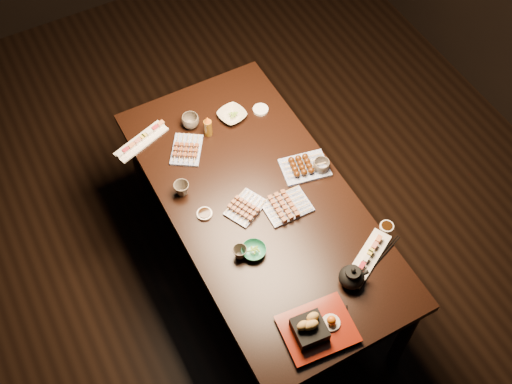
# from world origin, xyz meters

# --- Properties ---
(ground) EXTENTS (5.00, 5.00, 0.00)m
(ground) POSITION_xyz_m (0.00, 0.00, 0.00)
(ground) COLOR black
(ground) RESTS_ON ground
(dining_table) EXTENTS (1.19, 1.93, 0.75)m
(dining_table) POSITION_xyz_m (-0.12, -0.25, 0.38)
(dining_table) COLOR black
(dining_table) RESTS_ON ground
(sushi_platter_near) EXTENTS (0.34, 0.24, 0.04)m
(sushi_platter_near) POSITION_xyz_m (0.18, -0.78, 0.77)
(sushi_platter_near) COLOR white
(sushi_platter_near) RESTS_ON dining_table
(sushi_platter_far) EXTENTS (0.33, 0.19, 0.04)m
(sushi_platter_far) POSITION_xyz_m (-0.50, 0.40, 0.77)
(sushi_platter_far) COLOR white
(sushi_platter_far) RESTS_ON dining_table
(yakitori_plate_center) EXTENTS (0.24, 0.22, 0.05)m
(yakitori_plate_center) POSITION_xyz_m (-0.20, -0.25, 0.78)
(yakitori_plate_center) COLOR #828EB6
(yakitori_plate_center) RESTS_ON dining_table
(yakitori_plate_right) EXTENTS (0.23, 0.17, 0.06)m
(yakitori_plate_right) POSITION_xyz_m (-0.02, -0.34, 0.78)
(yakitori_plate_right) COLOR #828EB6
(yakitori_plate_right) RESTS_ON dining_table
(yakitori_plate_left) EXTENTS (0.24, 0.26, 0.05)m
(yakitori_plate_left) POSITION_xyz_m (-0.31, 0.23, 0.78)
(yakitori_plate_left) COLOR #828EB6
(yakitori_plate_left) RESTS_ON dining_table
(tsukune_plate) EXTENTS (0.28, 0.22, 0.06)m
(tsukune_plate) POSITION_xyz_m (0.19, -0.18, 0.78)
(tsukune_plate) COLOR #828EB6
(tsukune_plate) RESTS_ON dining_table
(edamame_bowl_green) EXTENTS (0.16, 0.16, 0.04)m
(edamame_bowl_green) POSITION_xyz_m (-0.29, -0.49, 0.77)
(edamame_bowl_green) COLOR #2E8D6A
(edamame_bowl_green) RESTS_ON dining_table
(edamame_bowl_cream) EXTENTS (0.18, 0.18, 0.04)m
(edamame_bowl_cream) POSITION_xyz_m (0.01, 0.32, 0.77)
(edamame_bowl_cream) COLOR beige
(edamame_bowl_cream) RESTS_ON dining_table
(tempura_tray) EXTENTS (0.35, 0.29, 0.12)m
(tempura_tray) POSITION_xyz_m (-0.22, -0.98, 0.81)
(tempura_tray) COLOR black
(tempura_tray) RESTS_ON dining_table
(teacup_near_left) EXTENTS (0.09, 0.09, 0.07)m
(teacup_near_left) POSITION_xyz_m (-0.35, -0.48, 0.78)
(teacup_near_left) COLOR brown
(teacup_near_left) RESTS_ON dining_table
(teacup_mid_right) EXTENTS (0.09, 0.09, 0.07)m
(teacup_mid_right) POSITION_xyz_m (0.26, -0.22, 0.79)
(teacup_mid_right) COLOR brown
(teacup_mid_right) RESTS_ON dining_table
(teacup_far_left) EXTENTS (0.11, 0.11, 0.08)m
(teacup_far_left) POSITION_xyz_m (-0.45, -0.01, 0.79)
(teacup_far_left) COLOR brown
(teacup_far_left) RESTS_ON dining_table
(teacup_far_right) EXTENTS (0.10, 0.10, 0.08)m
(teacup_far_right) POSITION_xyz_m (-0.22, 0.38, 0.79)
(teacup_far_right) COLOR brown
(teacup_far_right) RESTS_ON dining_table
(teapot) EXTENTS (0.18, 0.18, 0.12)m
(teapot) POSITION_xyz_m (0.04, -0.85, 0.81)
(teapot) COLOR black
(teapot) RESTS_ON dining_table
(condiment_bottle) EXTENTS (0.06, 0.06, 0.14)m
(condiment_bottle) POSITION_xyz_m (-0.16, 0.28, 0.82)
(condiment_bottle) COLOR brown
(condiment_bottle) RESTS_ON dining_table
(sauce_dish_west) EXTENTS (0.10, 0.10, 0.01)m
(sauce_dish_west) POSITION_xyz_m (-0.40, -0.18, 0.76)
(sauce_dish_west) COLOR white
(sauce_dish_west) RESTS_ON dining_table
(sauce_dish_east) EXTENTS (0.10, 0.10, 0.02)m
(sauce_dish_east) POSITION_xyz_m (0.18, 0.29, 0.76)
(sauce_dish_east) COLOR white
(sauce_dish_east) RESTS_ON dining_table
(sauce_dish_se) EXTENTS (0.07, 0.07, 0.01)m
(sauce_dish_se) POSITION_xyz_m (0.36, -0.68, 0.76)
(sauce_dish_se) COLOR white
(sauce_dish_se) RESTS_ON dining_table
(sauce_dish_nw) EXTENTS (0.08, 0.08, 0.01)m
(sauce_dish_nw) POSITION_xyz_m (-0.61, 0.37, 0.76)
(sauce_dish_nw) COLOR white
(sauce_dish_nw) RESTS_ON dining_table
(chopsticks_near) EXTENTS (0.15, 0.19, 0.01)m
(chopsticks_near) POSITION_xyz_m (-0.11, -1.03, 0.75)
(chopsticks_near) COLOR black
(chopsticks_near) RESTS_ON dining_table
(chopsticks_se) EXTENTS (0.21, 0.09, 0.01)m
(chopsticks_se) POSITION_xyz_m (0.28, -0.79, 0.75)
(chopsticks_se) COLOR black
(chopsticks_se) RESTS_ON dining_table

